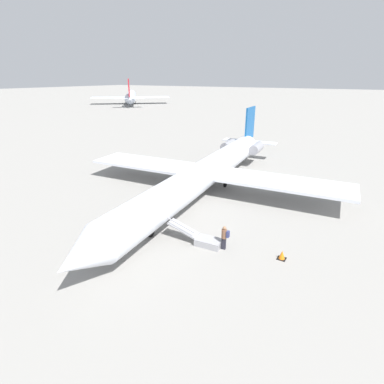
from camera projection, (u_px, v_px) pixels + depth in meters
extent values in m
plane|color=gray|center=(203.00, 194.00, 30.28)|extent=(600.00, 600.00, 0.00)
cylinder|color=silver|center=(204.00, 174.00, 29.50)|extent=(29.51, 5.27, 2.75)
cone|color=silver|center=(80.00, 257.00, 15.93)|extent=(3.25, 2.95, 2.70)
cone|color=silver|center=(250.00, 143.00, 43.31)|extent=(3.80, 3.00, 2.70)
cube|color=#145193|center=(250.00, 123.00, 41.67)|extent=(3.86, 0.55, 4.41)
cube|color=silver|center=(249.00, 141.00, 42.93)|extent=(2.31, 7.82, 0.14)
cube|color=silver|center=(285.00, 183.00, 27.72)|extent=(5.45, 12.67, 0.28)
cube|color=silver|center=(148.00, 163.00, 33.90)|extent=(5.45, 12.67, 0.28)
cylinder|color=gray|center=(257.00, 148.00, 39.28)|extent=(3.40, 1.52, 1.24)
cylinder|color=gray|center=(229.00, 145.00, 40.87)|extent=(3.40, 1.52, 1.24)
cylinder|color=black|center=(151.00, 233.00, 22.15)|extent=(0.69, 0.23, 0.68)
cylinder|color=gray|center=(151.00, 227.00, 21.99)|extent=(0.12, 0.12, 0.21)
cylinder|color=black|center=(225.00, 184.00, 32.11)|extent=(0.69, 0.23, 0.68)
cylinder|color=gray|center=(225.00, 180.00, 31.94)|extent=(0.12, 0.12, 0.21)
cylinder|color=black|center=(204.00, 181.00, 33.12)|extent=(0.69, 0.23, 0.68)
cylinder|color=gray|center=(204.00, 177.00, 32.96)|extent=(0.12, 0.12, 0.21)
cylinder|color=silver|center=(131.00, 96.00, 129.84)|extent=(28.57, 25.26, 3.95)
cone|color=silver|center=(132.00, 94.00, 147.57)|extent=(5.81, 5.76, 3.87)
cone|color=silver|center=(130.00, 99.00, 111.74)|extent=(6.41, 6.27, 3.87)
cube|color=red|center=(129.00, 88.00, 111.19)|extent=(4.40, 3.83, 6.31)
cube|color=silver|center=(130.00, 98.00, 112.03)|extent=(8.99, 9.93, 0.20)
cube|color=silver|center=(109.00, 97.00, 126.95)|extent=(14.15, 15.03, 0.39)
cube|color=silver|center=(152.00, 97.00, 129.79)|extent=(14.15, 15.03, 0.39)
cylinder|color=black|center=(132.00, 101.00, 141.00)|extent=(0.90, 0.82, 0.98)
cylinder|color=#2D2D33|center=(132.00, 99.00, 140.76)|extent=(0.18, 0.18, 0.31)
cylinder|color=black|center=(127.00, 103.00, 127.34)|extent=(0.90, 0.82, 0.98)
cylinder|color=#2D2D33|center=(127.00, 102.00, 127.11)|extent=(0.18, 0.18, 0.31)
cylinder|color=black|center=(135.00, 103.00, 127.89)|extent=(0.90, 0.82, 0.98)
cylinder|color=#2D2D33|center=(135.00, 101.00, 127.66)|extent=(0.18, 0.18, 0.31)
cube|color=#99999E|center=(209.00, 242.00, 21.03)|extent=(1.25, 1.89, 0.50)
cube|color=#99999E|center=(183.00, 228.00, 21.62)|extent=(1.09, 2.31, 0.85)
cube|color=#99999E|center=(180.00, 225.00, 21.07)|extent=(0.25, 2.22, 0.80)
cube|color=#23232D|center=(224.00, 243.00, 20.55)|extent=(0.22, 0.30, 0.85)
cylinder|color=brown|center=(224.00, 234.00, 20.28)|extent=(0.36, 0.36, 0.65)
sphere|color=#936B4C|center=(224.00, 228.00, 20.12)|extent=(0.24, 0.24, 0.24)
cube|color=navy|center=(228.00, 234.00, 20.15)|extent=(0.29, 0.20, 0.44)
cube|color=black|center=(282.00, 259.00, 19.56)|extent=(0.55, 0.55, 0.03)
cone|color=orange|center=(282.00, 255.00, 19.45)|extent=(0.42, 0.42, 0.60)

